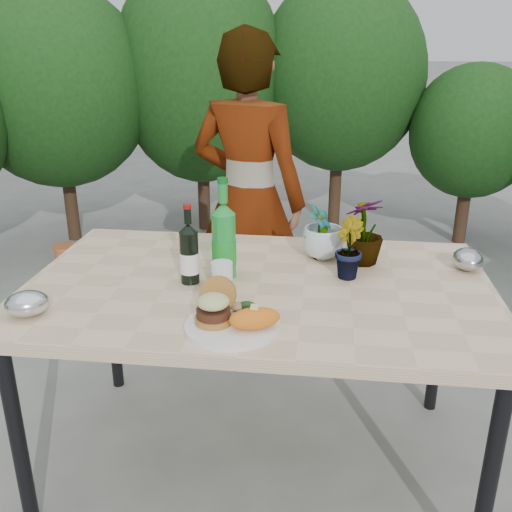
# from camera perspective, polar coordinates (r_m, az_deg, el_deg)

# --- Properties ---
(ground) EXTENTS (80.00, 80.00, 0.00)m
(ground) POSITION_cam_1_polar(r_m,az_deg,el_deg) (2.38, 0.25, -19.49)
(ground) COLOR slate
(ground) RESTS_ON ground
(patio_table) EXTENTS (1.60, 1.00, 0.75)m
(patio_table) POSITION_cam_1_polar(r_m,az_deg,el_deg) (2.00, 0.28, -4.21)
(patio_table) COLOR beige
(patio_table) RESTS_ON ground
(shrub_hedge) EXTENTS (6.91, 5.13, 2.14)m
(shrub_hedge) POSITION_cam_1_polar(r_m,az_deg,el_deg) (3.43, 1.27, 14.35)
(shrub_hedge) COLOR #382316
(shrub_hedge) RESTS_ON ground
(dinner_plate) EXTENTS (0.28, 0.28, 0.01)m
(dinner_plate) POSITION_cam_1_polar(r_m,az_deg,el_deg) (1.67, -2.38, -6.99)
(dinner_plate) COLOR white
(dinner_plate) RESTS_ON patio_table
(burger_stack) EXTENTS (0.11, 0.16, 0.11)m
(burger_stack) POSITION_cam_1_polar(r_m,az_deg,el_deg) (1.68, -4.16, -4.96)
(burger_stack) COLOR #B7722D
(burger_stack) RESTS_ON dinner_plate
(sweet_potato) EXTENTS (0.17, 0.12, 0.06)m
(sweet_potato) POSITION_cam_1_polar(r_m,az_deg,el_deg) (1.63, -0.14, -6.26)
(sweet_potato) COLOR orange
(sweet_potato) RESTS_ON dinner_plate
(grilled_veg) EXTENTS (0.08, 0.05, 0.03)m
(grilled_veg) POSITION_cam_1_polar(r_m,az_deg,el_deg) (1.74, -1.33, -5.02)
(grilled_veg) COLOR olive
(grilled_veg) RESTS_ON dinner_plate
(wine_bottle) EXTENTS (0.07, 0.07, 0.28)m
(wine_bottle) POSITION_cam_1_polar(r_m,az_deg,el_deg) (1.95, -6.69, 0.15)
(wine_bottle) COLOR black
(wine_bottle) RESTS_ON patio_table
(sparkling_water) EXTENTS (0.09, 0.09, 0.36)m
(sparkling_water) POSITION_cam_1_polar(r_m,az_deg,el_deg) (1.98, -3.23, 1.47)
(sparkling_water) COLOR #198C30
(sparkling_water) RESTS_ON patio_table
(plastic_cup) EXTENTS (0.07, 0.07, 0.09)m
(plastic_cup) POSITION_cam_1_polar(r_m,az_deg,el_deg) (1.91, -3.43, -1.98)
(plastic_cup) COLOR white
(plastic_cup) RESTS_ON patio_table
(seedling_left) EXTENTS (0.12, 0.13, 0.21)m
(seedling_left) POSITION_cam_1_polar(r_m,az_deg,el_deg) (2.16, 6.33, 2.33)
(seedling_left) COLOR #1F551D
(seedling_left) RESTS_ON patio_table
(seedling_mid) EXTENTS (0.13, 0.14, 0.22)m
(seedling_mid) POSITION_cam_1_polar(r_m,az_deg,el_deg) (2.01, 9.15, 0.82)
(seedling_mid) COLOR #285F20
(seedling_mid) RESTS_ON patio_table
(seedling_right) EXTENTS (0.20, 0.20, 0.25)m
(seedling_right) POSITION_cam_1_polar(r_m,az_deg,el_deg) (2.14, 10.81, 2.48)
(seedling_right) COLOR #285A1F
(seedling_right) RESTS_ON patio_table
(blue_bowl) EXTENTS (0.20, 0.20, 0.12)m
(blue_bowl) POSITION_cam_1_polar(r_m,az_deg,el_deg) (2.19, 6.68, 1.32)
(blue_bowl) COLOR silver
(blue_bowl) RESTS_ON patio_table
(foil_packet_left) EXTENTS (0.16, 0.15, 0.08)m
(foil_packet_left) POSITION_cam_1_polar(r_m,az_deg,el_deg) (1.87, -21.92, -4.44)
(foil_packet_left) COLOR silver
(foil_packet_left) RESTS_ON patio_table
(foil_packet_right) EXTENTS (0.11, 0.14, 0.08)m
(foil_packet_right) POSITION_cam_1_polar(r_m,az_deg,el_deg) (2.21, 20.41, -0.30)
(foil_packet_right) COLOR #ADAFB4
(foil_packet_right) RESTS_ON patio_table
(person) EXTENTS (0.67, 0.53, 1.59)m
(person) POSITION_cam_1_polar(r_m,az_deg,el_deg) (2.79, -0.76, 5.56)
(person) COLOR #97624B
(person) RESTS_ON ground
(terracotta_pot) EXTENTS (0.17, 0.17, 0.14)m
(terracotta_pot) POSITION_cam_1_polar(r_m,az_deg,el_deg) (4.35, -18.53, 0.16)
(terracotta_pot) COLOR #BE6130
(terracotta_pot) RESTS_ON ground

